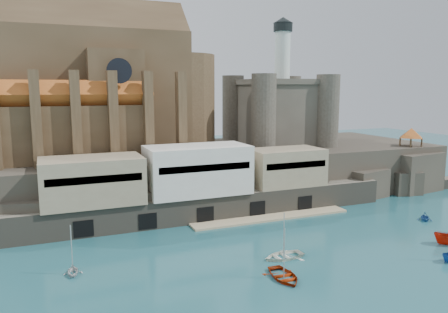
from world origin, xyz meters
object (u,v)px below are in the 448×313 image
(church, at_px, (99,93))
(boat_0, at_px, (284,278))
(castle_keep, at_px, (278,108))
(pavilion, at_px, (411,134))

(church, distance_m, boat_0, 53.86)
(castle_keep, xyz_separation_m, boat_0, (-24.73, -45.83, -18.31))
(castle_keep, height_order, boat_0, castle_keep)
(church, relative_size, pavilion, 7.34)
(church, distance_m, castle_keep, 40.39)
(church, xyz_separation_m, castle_keep, (40.21, -0.78, -3.81))
(church, xyz_separation_m, boat_0, (15.47, -46.60, -22.13))
(castle_keep, bearing_deg, church, 178.89)
(pavilion, bearing_deg, castle_keep, 149.82)
(church, height_order, pavilion, church)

